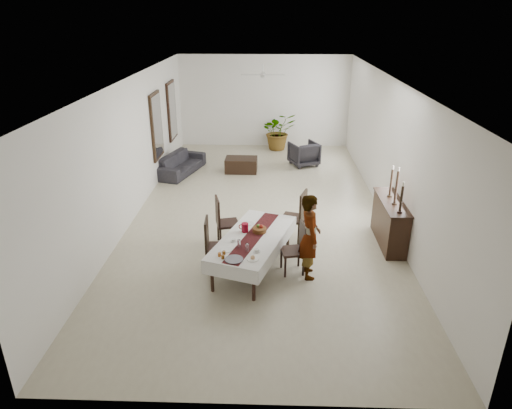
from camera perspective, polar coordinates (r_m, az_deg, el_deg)
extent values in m
cube|color=beige|center=(11.30, 0.47, -0.88)|extent=(6.00, 12.00, 0.00)
cube|color=white|center=(10.41, 0.53, 15.42)|extent=(6.00, 12.00, 0.02)
cube|color=white|center=(16.59, 1.03, 12.76)|extent=(6.00, 0.02, 3.20)
cube|color=white|center=(5.26, -1.17, -11.71)|extent=(6.00, 0.02, 3.20)
cube|color=white|center=(11.22, -15.12, 6.84)|extent=(0.02, 12.00, 3.20)
cube|color=white|center=(11.09, 16.30, 6.52)|extent=(0.02, 12.00, 3.20)
cube|color=black|center=(8.62, -0.35, -4.21)|extent=(1.52, 2.30, 0.04)
cylinder|color=black|center=(8.12, -5.51, -8.91)|extent=(0.08, 0.08, 0.62)
cylinder|color=black|center=(7.85, -0.29, -10.01)|extent=(0.08, 0.08, 0.62)
cylinder|color=black|center=(9.74, -0.39, -3.00)|extent=(0.08, 0.08, 0.62)
cylinder|color=black|center=(9.52, 4.02, -3.72)|extent=(0.08, 0.08, 0.62)
cube|color=white|center=(8.61, -0.35, -4.05)|extent=(1.72, 2.50, 0.01)
cube|color=silver|center=(8.84, -3.50, -4.24)|extent=(0.73, 2.17, 0.27)
cube|color=white|center=(8.52, 2.93, -5.37)|extent=(0.73, 2.17, 0.27)
cube|color=white|center=(7.75, -3.36, -8.50)|extent=(0.99, 0.34, 0.27)
cube|color=silver|center=(9.63, 2.05, -1.81)|extent=(0.99, 0.34, 0.27)
cube|color=#55181A|center=(8.60, -0.35, -4.01)|extent=(1.00, 2.20, 0.00)
cylinder|color=maroon|center=(8.75, -1.40, -2.89)|extent=(0.17, 0.17, 0.18)
torus|color=#991C0B|center=(8.77, -1.86, -2.82)|extent=(0.11, 0.05, 0.11)
cylinder|color=white|center=(8.06, -1.10, -5.42)|extent=(0.06, 0.06, 0.15)
cylinder|color=white|center=(8.20, -2.14, -4.91)|extent=(0.06, 0.06, 0.15)
cylinder|color=silver|center=(8.07, 0.08, -5.77)|extent=(0.08, 0.08, 0.05)
cylinder|color=silver|center=(8.08, 0.08, -5.90)|extent=(0.13, 0.13, 0.01)
cylinder|color=white|center=(8.43, -2.79, -4.47)|extent=(0.08, 0.08, 0.05)
cylinder|color=white|center=(8.44, -2.79, -4.60)|extent=(0.13, 0.13, 0.01)
cylinder|color=white|center=(7.86, -0.41, -6.81)|extent=(0.21, 0.21, 0.01)
sphere|color=tan|center=(7.84, -0.41, -6.66)|extent=(0.08, 0.08, 0.08)
cylinder|color=white|center=(8.15, -3.77, -5.67)|extent=(0.21, 0.21, 0.01)
cylinder|color=white|center=(9.10, -0.93, -2.38)|extent=(0.21, 0.21, 0.01)
cylinder|color=#3B3A3F|center=(7.84, -2.77, -6.87)|extent=(0.32, 0.32, 0.02)
cylinder|color=brown|center=(7.88, -4.17, -6.55)|extent=(0.06, 0.06, 0.07)
cylinder|color=#965015|center=(7.96, -4.59, -6.26)|extent=(0.06, 0.06, 0.07)
cylinder|color=brown|center=(8.01, -4.04, -6.03)|extent=(0.06, 0.06, 0.07)
cylinder|color=brown|center=(8.76, 0.44, -3.18)|extent=(0.27, 0.27, 0.09)
sphere|color=#A51D10|center=(8.73, 0.64, -2.77)|extent=(0.08, 0.08, 0.08)
sphere|color=#4C8227|center=(8.76, 0.28, -2.69)|extent=(0.07, 0.07, 0.07)
cube|color=black|center=(8.61, 4.59, -5.83)|extent=(0.49, 0.49, 0.05)
cylinder|color=black|center=(8.63, 5.93, -7.63)|extent=(0.05, 0.05, 0.42)
cylinder|color=black|center=(8.91, 5.36, -6.51)|extent=(0.05, 0.05, 0.42)
cylinder|color=black|center=(8.55, 3.68, -7.85)|extent=(0.05, 0.05, 0.42)
cylinder|color=black|center=(8.84, 3.18, -6.71)|extent=(0.05, 0.05, 0.42)
cube|color=black|center=(8.52, 5.90, -4.04)|extent=(0.12, 0.42, 0.54)
cube|color=black|center=(9.79, 4.62, -1.70)|extent=(0.61, 0.61, 0.05)
cylinder|color=black|center=(9.69, 5.35, -3.73)|extent=(0.06, 0.06, 0.47)
cylinder|color=black|center=(10.03, 5.96, -2.79)|extent=(0.06, 0.06, 0.47)
cylinder|color=black|center=(9.79, 3.15, -3.37)|extent=(0.06, 0.06, 0.47)
cylinder|color=black|center=(10.13, 3.84, -2.45)|extent=(0.06, 0.06, 0.47)
cube|color=black|center=(9.61, 5.92, -0.14)|extent=(0.20, 0.46, 0.61)
cube|color=black|center=(8.66, -4.75, -5.44)|extent=(0.47, 0.47, 0.05)
cylinder|color=black|center=(8.95, -5.81, -6.27)|extent=(0.05, 0.05, 0.45)
cylinder|color=black|center=(8.64, -6.01, -7.47)|extent=(0.05, 0.05, 0.45)
cylinder|color=black|center=(8.93, -3.44, -6.27)|extent=(0.05, 0.05, 0.45)
cylinder|color=black|center=(8.61, -3.54, -7.48)|extent=(0.05, 0.05, 0.45)
cube|color=black|center=(8.53, -6.20, -3.62)|extent=(0.06, 0.45, 0.57)
cube|color=black|center=(9.61, -3.57, -2.37)|extent=(0.54, 0.54, 0.05)
cylinder|color=black|center=(9.86, -4.75, -3.32)|extent=(0.05, 0.05, 0.44)
cylinder|color=black|center=(9.54, -4.44, -4.28)|extent=(0.05, 0.05, 0.44)
cylinder|color=black|center=(9.91, -2.66, -3.12)|extent=(0.05, 0.05, 0.44)
cylinder|color=black|center=(9.59, -2.27, -4.07)|extent=(0.05, 0.05, 0.44)
cube|color=black|center=(9.46, -4.83, -0.82)|extent=(0.15, 0.44, 0.57)
imported|color=gray|center=(8.36, 6.75, -3.99)|extent=(0.45, 0.63, 1.63)
cube|color=black|center=(10.02, 16.37, -2.23)|extent=(0.42, 1.56, 0.94)
cube|color=black|center=(9.83, 16.68, 0.32)|extent=(0.46, 1.62, 0.03)
cylinder|color=black|center=(9.31, 17.52, -0.88)|extent=(0.10, 0.10, 0.03)
cylinder|color=black|center=(9.20, 17.72, 0.69)|extent=(0.05, 0.05, 0.52)
cylinder|color=silver|center=(9.10, 17.95, 2.44)|extent=(0.04, 0.04, 0.08)
cylinder|color=black|center=(9.68, 16.92, 0.13)|extent=(0.10, 0.10, 0.03)
cylinder|color=black|center=(9.55, 17.16, 2.08)|extent=(0.05, 0.05, 0.68)
cylinder|color=beige|center=(9.43, 17.43, 4.23)|extent=(0.04, 0.04, 0.08)
cylinder|color=black|center=(10.05, 16.36, 1.06)|extent=(0.10, 0.10, 0.03)
cylinder|color=black|center=(9.94, 16.55, 2.67)|extent=(0.05, 0.05, 0.57)
cylinder|color=beige|center=(9.84, 16.76, 4.45)|extent=(0.04, 0.04, 0.08)
imported|color=#2B292E|center=(14.10, -9.40, 5.06)|extent=(1.32, 2.14, 0.58)
imported|color=#29262C|center=(14.69, 6.00, 6.33)|extent=(1.07, 1.08, 0.75)
cube|color=black|center=(14.05, -1.85, 4.98)|extent=(0.98, 0.66, 0.43)
imported|color=#2D5C24|center=(16.31, 2.81, 9.15)|extent=(1.42, 1.31, 1.31)
cube|color=black|center=(13.26, -12.33, 9.57)|extent=(0.06, 1.05, 1.85)
cube|color=silver|center=(13.25, -12.18, 9.57)|extent=(0.01, 0.90, 1.70)
cube|color=black|center=(15.26, -10.49, 11.46)|extent=(0.06, 1.05, 1.85)
cube|color=silver|center=(15.25, -10.36, 11.46)|extent=(0.01, 0.90, 1.70)
cylinder|color=white|center=(13.40, 0.86, 16.74)|extent=(0.04, 0.04, 0.20)
cylinder|color=silver|center=(13.42, 0.85, 15.89)|extent=(0.16, 0.16, 0.08)
cube|color=silver|center=(13.77, 0.88, 16.08)|extent=(0.10, 0.55, 0.01)
cube|color=silver|center=(13.07, 0.82, 15.70)|extent=(0.10, 0.55, 0.01)
cube|color=silver|center=(13.42, 2.41, 15.87)|extent=(0.55, 0.10, 0.01)
cube|color=silver|center=(13.43, -0.70, 15.90)|extent=(0.55, 0.10, 0.01)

